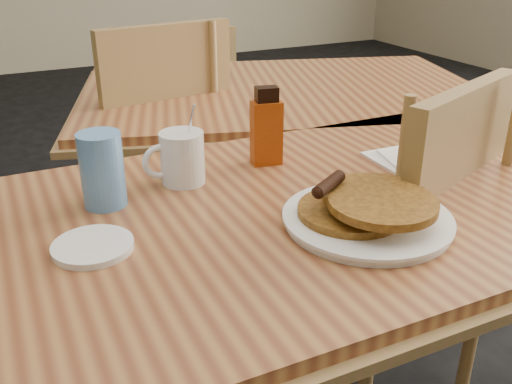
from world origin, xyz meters
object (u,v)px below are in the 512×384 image
chair_neighbor_near (415,231)px  syrup_bottle (266,129)px  blue_tumbler (102,170)px  chair_main_far (182,157)px  pancake_plate (368,212)px  coffee_mug (181,157)px  neighbor_table (283,99)px  chair_neighbor_far (205,105)px  main_table (310,220)px

chair_neighbor_near → syrup_bottle: bearing=135.0°
blue_tumbler → chair_neighbor_near: bearing=-7.3°
chair_main_far → pancake_plate: size_ratio=3.20×
chair_main_far → coffee_mug: size_ratio=5.68×
chair_neighbor_near → pancake_plate: size_ratio=3.10×
coffee_mug → syrup_bottle: syrup_bottle is taller
neighbor_table → coffee_mug: size_ratio=9.20×
syrup_bottle → blue_tumbler: (-0.38, -0.06, -0.01)m
chair_neighbor_near → blue_tumbler: bearing=151.4°
chair_main_far → syrup_bottle: 0.59m
neighbor_table → chair_main_far: 0.41m
chair_main_far → neighbor_table: bearing=-0.5°
chair_neighbor_near → chair_neighbor_far: bearing=67.6°
chair_neighbor_far → pancake_plate: bearing=-93.8°
chair_neighbor_far → blue_tumbler: bearing=-110.5°
neighbor_table → coffee_mug: coffee_mug is taller
chair_main_far → blue_tumbler: (-0.35, -0.59, 0.24)m
neighbor_table → coffee_mug: 0.84m
neighbor_table → chair_neighbor_near: (-0.03, -0.73, -0.15)m
pancake_plate → syrup_bottle: syrup_bottle is taller
main_table → syrup_bottle: 0.25m
syrup_bottle → chair_main_far: bearing=103.9°
chair_neighbor_near → syrup_bottle: size_ratio=5.37×
neighbor_table → chair_main_far: chair_main_far is taller
main_table → neighbor_table: size_ratio=0.77×
pancake_plate → chair_main_far: bearing=93.5°
coffee_mug → main_table: bearing=-41.3°
syrup_bottle → chair_neighbor_far: bearing=86.0°
chair_main_far → syrup_bottle: (0.03, -0.53, 0.25)m
chair_neighbor_near → blue_tumbler: chair_neighbor_near is taller
chair_neighbor_near → pancake_plate: bearing=-168.6°
chair_neighbor_far → blue_tumbler: (-0.74, -1.39, 0.33)m
chair_neighbor_near → coffee_mug: bearing=145.5°
chair_neighbor_far → syrup_bottle: 1.43m
main_table → coffee_mug: (-0.20, 0.20, 0.10)m
neighbor_table → coffee_mug: (-0.57, -0.61, 0.10)m
main_table → chair_main_far: bearing=91.0°
pancake_plate → neighbor_table: bearing=70.3°
main_table → syrup_bottle: syrup_bottle is taller
coffee_mug → blue_tumbler: coffee_mug is taller
main_table → neighbor_table: bearing=65.0°
coffee_mug → chair_main_far: bearing=75.5°
pancake_plate → coffee_mug: 0.40m
chair_neighbor_near → pancake_plate: 0.42m
syrup_bottle → blue_tumbler: 0.38m
chair_main_far → syrup_bottle: bearing=-95.7°
chair_neighbor_near → blue_tumbler: 0.76m
chair_neighbor_near → coffee_mug: (-0.54, 0.13, 0.24)m
blue_tumbler → pancake_plate: bearing=-35.5°
neighbor_table → pancake_plate: (-0.33, -0.93, 0.06)m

